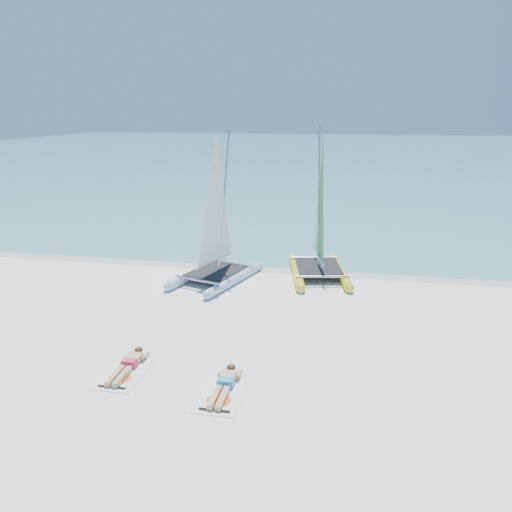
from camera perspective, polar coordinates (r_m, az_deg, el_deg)
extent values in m
plane|color=white|center=(15.34, -0.38, -7.59)|extent=(140.00, 140.00, 0.00)
cube|color=#72BCBE|center=(77.04, 8.97, 11.59)|extent=(140.00, 115.00, 0.01)
cube|color=silver|center=(20.41, 2.63, -1.39)|extent=(140.00, 1.40, 0.01)
cylinder|color=#B4DAED|center=(19.46, -6.70, -1.88)|extent=(1.45, 3.69, 0.33)
cone|color=#B4DAED|center=(21.11, -3.49, -0.33)|extent=(0.45, 0.55, 0.32)
cylinder|color=#B4DAED|center=(18.59, -2.44, -2.66)|extent=(1.45, 3.69, 0.33)
cone|color=#B4DAED|center=(20.31, 0.55, -0.98)|extent=(0.45, 0.55, 0.32)
cube|color=black|center=(18.95, -4.63, -1.71)|extent=(2.17, 2.46, 0.03)
cylinder|color=#B2B5BA|center=(18.87, -3.70, 6.33)|extent=(0.37, 0.97, 5.18)
cylinder|color=yellow|center=(19.52, 4.63, -1.75)|extent=(1.08, 3.85, 0.34)
cone|color=yellow|center=(21.55, 4.16, 0.02)|extent=(0.41, 0.55, 0.32)
cylinder|color=yellow|center=(19.74, 9.62, -1.72)|extent=(1.08, 3.85, 0.34)
cone|color=yellow|center=(21.75, 8.69, 0.02)|extent=(0.41, 0.55, 0.32)
cube|color=black|center=(19.55, 7.16, -1.19)|extent=(2.04, 2.40, 0.03)
cylinder|color=#B2B5BA|center=(19.60, 7.18, 6.83)|extent=(0.28, 1.01, 5.31)
cube|color=white|center=(13.06, -14.68, -12.67)|extent=(1.00, 1.85, 0.02)
cube|color=#DAB072|center=(13.35, -13.92, -11.41)|extent=(0.36, 0.55, 0.17)
cube|color=#D0304A|center=(13.18, -14.29, -11.77)|extent=(0.37, 0.22, 0.17)
cube|color=#DAB072|center=(12.73, -15.42, -13.14)|extent=(0.31, 0.85, 0.13)
sphere|color=#DAB072|center=(13.62, -13.28, -10.57)|extent=(0.21, 0.21, 0.21)
ellipsoid|color=#362213|center=(13.61, -13.28, -10.40)|extent=(0.22, 0.24, 0.15)
cube|color=white|center=(11.87, -3.80, -15.27)|extent=(1.00, 1.85, 0.02)
cube|color=#DAB072|center=(12.17, -3.29, -13.80)|extent=(0.36, 0.55, 0.17)
cube|color=#2697CE|center=(12.00, -3.53, -14.24)|extent=(0.37, 0.22, 0.17)
cube|color=#DAB072|center=(11.53, -4.28, -15.90)|extent=(0.31, 0.85, 0.13)
sphere|color=#DAB072|center=(12.47, -2.87, -12.80)|extent=(0.21, 0.21, 0.21)
ellipsoid|color=#362213|center=(12.45, -2.86, -12.62)|extent=(0.22, 0.24, 0.15)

